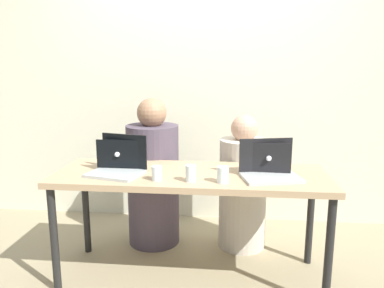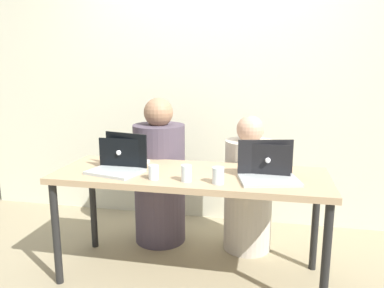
# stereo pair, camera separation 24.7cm
# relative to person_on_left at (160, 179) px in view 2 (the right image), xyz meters

# --- Properties ---
(ground_plane) EXTENTS (12.00, 12.00, 0.00)m
(ground_plane) POSITION_rel_person_on_left_xyz_m (0.36, -0.50, -0.53)
(ground_plane) COLOR gray
(back_wall) EXTENTS (4.64, 0.10, 2.48)m
(back_wall) POSITION_rel_person_on_left_xyz_m (0.36, 0.60, 0.71)
(back_wall) COLOR beige
(back_wall) RESTS_ON ground
(desk) EXTENTS (1.78, 0.63, 0.74)m
(desk) POSITION_rel_person_on_left_xyz_m (0.36, -0.50, 0.14)
(desk) COLOR tan
(desk) RESTS_ON ground
(person_on_left) EXTENTS (0.46, 0.46, 1.19)m
(person_on_left) POSITION_rel_person_on_left_xyz_m (0.00, 0.00, 0.00)
(person_on_left) COLOR #4A404D
(person_on_left) RESTS_ON ground
(person_on_right) EXTENTS (0.42, 0.42, 1.07)m
(person_on_right) POSITION_rel_person_on_left_xyz_m (0.72, 0.00, -0.05)
(person_on_right) COLOR #BCB2A3
(person_on_right) RESTS_ON ground
(laptop_front_left) EXTENTS (0.38, 0.33, 0.25)m
(laptop_front_left) POSITION_rel_person_on_left_xyz_m (-0.11, -0.55, 0.27)
(laptop_front_left) COLOR #AEB7B5
(laptop_front_left) RESTS_ON desk
(laptop_front_right) EXTENTS (0.40, 0.32, 0.24)m
(laptop_front_right) POSITION_rel_person_on_left_xyz_m (0.86, -0.55, 0.27)
(laptop_front_right) COLOR #B0B5B2
(laptop_front_right) RESTS_ON desk
(laptop_back_right) EXTENTS (0.29, 0.25, 0.21)m
(laptop_back_right) POSITION_rel_person_on_left_xyz_m (0.86, -0.43, 0.26)
(laptop_back_right) COLOR #B3B2B2
(laptop_back_right) RESTS_ON desk
(laptop_back_left) EXTENTS (0.29, 0.25, 0.21)m
(laptop_back_left) POSITION_rel_person_on_left_xyz_m (-0.13, -0.42, 0.26)
(laptop_back_left) COLOR silver
(laptop_back_left) RESTS_ON desk
(water_glass_left) EXTENTS (0.06, 0.06, 0.09)m
(water_glass_left) POSITION_rel_person_on_left_xyz_m (0.17, -0.68, 0.25)
(water_glass_left) COLOR silver
(water_glass_left) RESTS_ON desk
(water_glass_right) EXTENTS (0.07, 0.07, 0.10)m
(water_glass_right) POSITION_rel_person_on_left_xyz_m (0.57, -0.69, 0.26)
(water_glass_right) COLOR silver
(water_glass_right) RESTS_ON desk
(water_glass_center) EXTENTS (0.06, 0.06, 0.10)m
(water_glass_center) POSITION_rel_person_on_left_xyz_m (0.38, -0.68, 0.26)
(water_glass_center) COLOR silver
(water_glass_center) RESTS_ON desk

